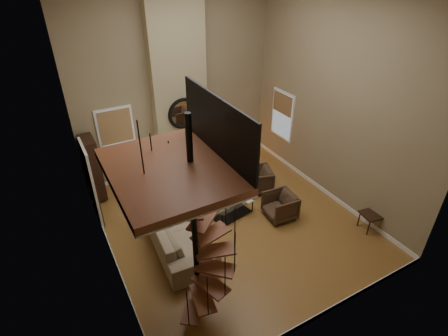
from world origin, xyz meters
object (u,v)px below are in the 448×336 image
hutch (93,168)px  armchair_near (260,179)px  coffee_table (232,207)px  side_chair (375,211)px  floor_lamp (141,153)px  sofa (175,229)px  armchair_far (282,205)px  accent_lamp (231,151)px

hutch → armchair_near: 4.66m
coffee_table → side_chair: (2.82, -2.12, 0.24)m
floor_lamp → hutch: bearing=151.0°
hutch → sofa: bearing=-66.4°
coffee_table → floor_lamp: (-1.69, 1.91, 1.13)m
armchair_far → floor_lamp: (-2.82, 2.56, 1.06)m
armchair_near → floor_lamp: 3.42m
armchair_near → coffee_table: size_ratio=0.65×
sofa → coffee_table: size_ratio=2.32×
coffee_table → accent_lamp: accent_lamp is taller
armchair_near → coffee_table: armchair_near is taller
hutch → accent_lamp: size_ratio=3.77×
armchair_near → armchair_far: size_ratio=1.04×
armchair_far → accent_lamp: size_ratio=1.61×
sofa → accent_lamp: sofa is taller
side_chair → coffee_table: bearing=143.1°
armchair_far → accent_lamp: bearing=178.4°
side_chair → armchair_near: bearing=118.9°
armchair_near → side_chair: side_chair is taller
armchair_near → hutch: bearing=-97.3°
armchair_far → side_chair: side_chair is taller
sofa → floor_lamp: 2.35m
sofa → armchair_far: 2.84m
armchair_far → coffee_table: bearing=-115.1°
hutch → armchair_near: (4.20, -1.94, -0.60)m
sofa → armchair_near: (2.98, 0.85, -0.04)m
sofa → accent_lamp: size_ratio=5.98×
hutch → coffee_table: hutch is taller
side_chair → armchair_far: bearing=139.0°
coffee_table → armchair_far: bearing=-29.8°
floor_lamp → side_chair: (4.52, -4.03, -0.89)m
sofa → armchair_far: (2.81, -0.44, -0.04)m
sofa → armchair_far: sofa is taller
hutch → side_chair: size_ratio=1.81×
coffee_table → accent_lamp: (1.50, 2.69, -0.03)m
armchair_far → accent_lamp: 3.36m
armchair_far → sofa: bearing=-94.2°
side_chair → floor_lamp: bearing=138.3°
floor_lamp → side_chair: floor_lamp is taller
armchair_far → side_chair: size_ratio=0.78×
floor_lamp → armchair_far: bearing=-42.2°
floor_lamp → accent_lamp: floor_lamp is taller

